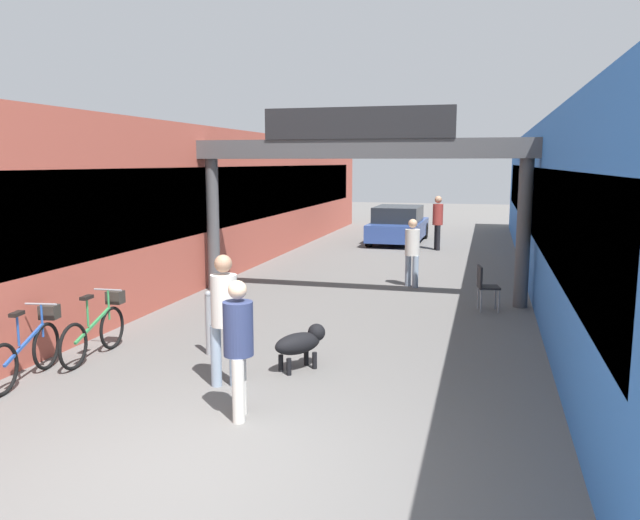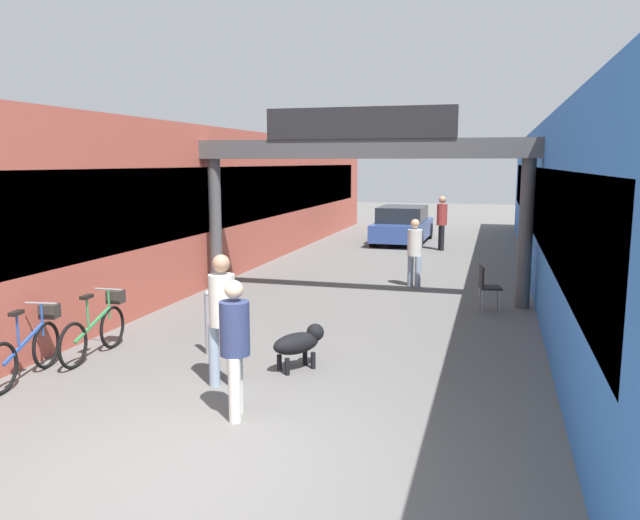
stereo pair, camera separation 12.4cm
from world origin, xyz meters
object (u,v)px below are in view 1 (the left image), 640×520
(pedestrian_companion, at_px, (238,341))
(dog_on_leash, at_px, (302,342))
(pedestrian_elderly_walking, at_px, (438,219))
(cafe_chair_black_nearer, at_px, (485,284))
(bollard_post_metal, at_px, (209,322))
(parked_car_blue, at_px, (398,225))
(pedestrian_with_dog, at_px, (224,311))
(bicycle_blue_nearest, at_px, (30,347))
(bicycle_green_second, at_px, (97,328))
(pedestrian_carrying_crate, at_px, (412,248))

(pedestrian_companion, xyz_separation_m, dog_on_leash, (0.19, 1.82, -0.52))
(pedestrian_elderly_walking, height_order, cafe_chair_black_nearer, pedestrian_elderly_walking)
(bollard_post_metal, bearing_deg, parked_car_blue, 86.34)
(pedestrian_with_dog, relative_size, bicycle_blue_nearest, 1.04)
(bicycle_green_second, bearing_deg, pedestrian_carrying_crate, 59.24)
(dog_on_leash, height_order, parked_car_blue, parked_car_blue)
(pedestrian_carrying_crate, distance_m, bollard_post_metal, 6.52)
(pedestrian_with_dog, xyz_separation_m, pedestrian_companion, (0.58, -0.92, -0.09))
(pedestrian_with_dog, distance_m, parked_car_blue, 15.29)
(pedestrian_with_dog, bearing_deg, pedestrian_companion, -58.06)
(bollard_post_metal, bearing_deg, pedestrian_companion, -57.12)
(cafe_chair_black_nearer, bearing_deg, dog_on_leash, -119.69)
(pedestrian_companion, bearing_deg, pedestrian_carrying_crate, 83.14)
(pedestrian_with_dog, distance_m, bicycle_green_second, 2.52)
(bicycle_blue_nearest, height_order, cafe_chair_black_nearer, bicycle_blue_nearest)
(pedestrian_companion, xyz_separation_m, bicycle_blue_nearest, (-3.23, 0.49, -0.47))
(pedestrian_with_dog, height_order, pedestrian_companion, pedestrian_with_dog)
(pedestrian_with_dog, xyz_separation_m, bollard_post_metal, (-0.79, 1.18, -0.50))
(pedestrian_companion, height_order, bicycle_green_second, pedestrian_companion)
(dog_on_leash, xyz_separation_m, bicycle_green_second, (-3.13, -0.23, 0.05))
(bicycle_green_second, bearing_deg, pedestrian_with_dog, -15.77)
(dog_on_leash, bearing_deg, bollard_post_metal, 169.46)
(pedestrian_elderly_walking, distance_m, parked_car_blue, 2.23)
(pedestrian_companion, bearing_deg, bicycle_blue_nearest, 171.30)
(pedestrian_companion, relative_size, dog_on_leash, 1.91)
(bicycle_blue_nearest, bearing_deg, bollard_post_metal, 40.88)
(bicycle_green_second, bearing_deg, pedestrian_elderly_walking, 72.94)
(dog_on_leash, height_order, bicycle_green_second, bicycle_green_second)
(bicycle_green_second, xyz_separation_m, bollard_post_metal, (1.58, 0.52, 0.07))
(dog_on_leash, distance_m, bicycle_green_second, 3.14)
(bicycle_blue_nearest, bearing_deg, pedestrian_with_dog, 9.20)
(pedestrian_carrying_crate, xyz_separation_m, bicycle_green_second, (-3.92, -6.59, -0.47))
(bicycle_blue_nearest, bearing_deg, pedestrian_companion, -8.70)
(pedestrian_elderly_walking, xyz_separation_m, bollard_post_metal, (-2.43, -12.52, -0.54))
(pedestrian_carrying_crate, bearing_deg, bollard_post_metal, -111.13)
(pedestrian_elderly_walking, relative_size, parked_car_blue, 0.45)
(bicycle_blue_nearest, bearing_deg, pedestrian_carrying_crate, 61.28)
(pedestrian_companion, height_order, dog_on_leash, pedestrian_companion)
(pedestrian_with_dog, distance_m, pedestrian_companion, 1.09)
(cafe_chair_black_nearer, bearing_deg, bicycle_green_second, -140.90)
(bollard_post_metal, bearing_deg, pedestrian_carrying_crate, 68.87)
(pedestrian_carrying_crate, xyz_separation_m, cafe_chair_black_nearer, (1.67, -2.04, -0.37))
(pedestrian_companion, bearing_deg, cafe_chair_black_nearer, 66.62)
(bollard_post_metal, relative_size, cafe_chair_black_nearer, 1.11)
(parked_car_blue, bearing_deg, pedestrian_companion, -88.37)
(cafe_chair_black_nearer, height_order, parked_car_blue, parked_car_blue)
(bicycle_green_second, height_order, parked_car_blue, parked_car_blue)
(pedestrian_elderly_walking, bearing_deg, bollard_post_metal, -100.96)
(dog_on_leash, distance_m, parked_car_blue, 14.41)
(bicycle_green_second, distance_m, cafe_chair_black_nearer, 7.20)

